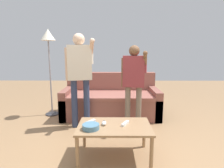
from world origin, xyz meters
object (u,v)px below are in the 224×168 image
Objects in this scene: game_remote_nunchuk at (104,123)px; game_remote_wand_far at (125,123)px; player_left at (80,70)px; coffee_table at (114,129)px; couch at (111,101)px; game_remote_wand_near at (91,122)px; player_right at (134,78)px; floor_lamp at (48,44)px; snack_bowl at (91,127)px.

game_remote_nunchuk is 0.56× the size of game_remote_wand_far.
game_remote_nunchuk is at bearing -64.57° from player_left.
player_left is (-0.58, 0.97, 0.65)m from coffee_table.
couch is 1.54m from game_remote_wand_near.
player_right is at bearing 62.49° from game_remote_nunchuk.
floor_lamp is 1.87m from player_right.
snack_bowl is 2.24m from floor_lamp.
game_remote_nunchuk is at bearing -53.37° from floor_lamp.
floor_lamp is (-1.30, 1.60, 1.10)m from coffee_table.
game_remote_wand_near is (0.28, -0.89, -0.58)m from player_left.
couch is at bearing 50.25° from player_left.
player_right is (0.60, 0.99, 0.44)m from snack_bowl.
floor_lamp reaches higher than player_left.
player_left is at bearing 127.24° from game_remote_wand_far.
coffee_table is 0.32m from game_remote_wand_near.
floor_lamp is 1.24× the size of player_right.
player_left is at bearing 107.65° from game_remote_wand_near.
couch is at bearing 81.08° from game_remote_wand_near.
coffee_table is at bearing -6.09° from game_remote_nunchuk.
floor_lamp is at bearing 156.38° from player_right.
snack_bowl reaches higher than game_remote_wand_near.
game_remote_nunchuk reaches higher than game_remote_wand_far.
game_remote_wand_near is at bearing 97.49° from snack_bowl.
snack_bowl is 0.43m from game_remote_wand_far.
game_remote_wand_near is (-0.63, -0.80, -0.46)m from player_right.
player_left is (0.72, -0.62, -0.45)m from floor_lamp.
game_remote_nunchuk is 0.05× the size of floor_lamp.
player_left reaches higher than game_remote_wand_near.
player_left reaches higher than coffee_table.
floor_lamp is 1.05m from player_left.
player_right is (0.45, 0.87, 0.45)m from game_remote_nunchuk.
player_left is at bearing -40.85° from floor_lamp.
game_remote_wand_far is at bearing -7.27° from game_remote_wand_near.
floor_lamp reaches higher than game_remote_wand_far.
player_right is 0.88× the size of player_left.
snack_bowl reaches higher than game_remote_wand_far.
floor_lamp is (-1.24, -0.00, 1.17)m from couch.
player_right is 1.11m from game_remote_wand_near.
snack_bowl is at bearing -121.14° from player_right.
couch reaches higher than game_remote_nunchuk.
game_remote_nunchuk is 0.19m from game_remote_wand_near.
snack_bowl is 1.27× the size of game_remote_wand_far.
floor_lamp is at bearing 126.63° from game_remote_nunchuk.
player_left reaches higher than snack_bowl.
coffee_table is 1.31m from player_left.
player_right is (0.33, 0.88, 0.52)m from coffee_table.
game_remote_nunchuk is 2.22m from floor_lamp.
game_remote_wand_far is at bearing 11.78° from coffee_table.
player_left is 10.29× the size of game_remote_wand_far.
couch is 1.59m from game_remote_nunchuk.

